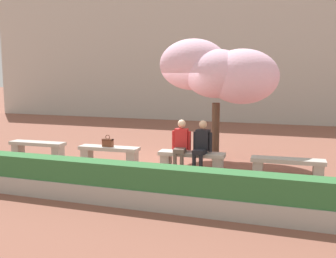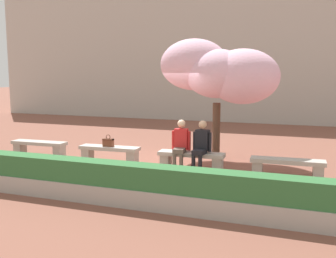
{
  "view_description": "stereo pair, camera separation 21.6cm",
  "coord_description": "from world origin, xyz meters",
  "px_view_note": "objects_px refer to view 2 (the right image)",
  "views": [
    {
      "loc": [
        3.92,
        -9.71,
        2.48
      ],
      "look_at": [
        0.48,
        0.2,
        1.0
      ],
      "focal_mm": 42.0,
      "sensor_mm": 36.0,
      "label": 1
    },
    {
      "loc": [
        4.12,
        -9.64,
        2.48
      ],
      "look_at": [
        0.48,
        0.2,
        1.0
      ],
      "focal_mm": 42.0,
      "sensor_mm": 36.0,
      "label": 2
    }
  ],
  "objects_px": {
    "stone_bench_near_west": "(110,152)",
    "stone_bench_center": "(191,158)",
    "stone_bench_near_east": "(287,165)",
    "handbag": "(108,142)",
    "cherry_tree_main": "(218,72)",
    "person_seated_right": "(201,144)",
    "person_seated_left": "(181,143)",
    "stone_bench_west_end": "(39,146)"
  },
  "relations": [
    {
      "from": "stone_bench_near_west",
      "to": "stone_bench_center",
      "type": "distance_m",
      "value": 2.41
    },
    {
      "from": "stone_bench_near_west",
      "to": "stone_bench_near_east",
      "type": "height_order",
      "value": "same"
    },
    {
      "from": "stone_bench_near_west",
      "to": "stone_bench_near_east",
      "type": "relative_size",
      "value": 1.0
    },
    {
      "from": "handbag",
      "to": "stone_bench_center",
      "type": "bearing_deg",
      "value": 0.47
    },
    {
      "from": "stone_bench_near_east",
      "to": "cherry_tree_main",
      "type": "xyz_separation_m",
      "value": [
        -2.07,
        1.44,
        2.23
      ]
    },
    {
      "from": "person_seated_right",
      "to": "cherry_tree_main",
      "type": "distance_m",
      "value": 2.36
    },
    {
      "from": "stone_bench_center",
      "to": "person_seated_left",
      "type": "distance_m",
      "value": 0.49
    },
    {
      "from": "stone_bench_near_west",
      "to": "handbag",
      "type": "height_order",
      "value": "handbag"
    },
    {
      "from": "stone_bench_center",
      "to": "person_seated_right",
      "type": "distance_m",
      "value": 0.49
    },
    {
      "from": "stone_bench_near_west",
      "to": "person_seated_left",
      "type": "height_order",
      "value": "person_seated_left"
    },
    {
      "from": "stone_bench_west_end",
      "to": "cherry_tree_main",
      "type": "xyz_separation_m",
      "value": [
        5.16,
        1.44,
        2.23
      ]
    },
    {
      "from": "stone_bench_west_end",
      "to": "person_seated_right",
      "type": "bearing_deg",
      "value": -0.6
    },
    {
      "from": "handbag",
      "to": "stone_bench_near_east",
      "type": "bearing_deg",
      "value": 0.24
    },
    {
      "from": "stone_bench_west_end",
      "to": "stone_bench_near_west",
      "type": "relative_size",
      "value": 1.0
    },
    {
      "from": "person_seated_left",
      "to": "stone_bench_west_end",
      "type": "bearing_deg",
      "value": 179.33
    },
    {
      "from": "stone_bench_near_east",
      "to": "person_seated_left",
      "type": "relative_size",
      "value": 1.36
    },
    {
      "from": "stone_bench_west_end",
      "to": "stone_bench_center",
      "type": "distance_m",
      "value": 4.82
    },
    {
      "from": "stone_bench_near_east",
      "to": "handbag",
      "type": "xyz_separation_m",
      "value": [
        -4.85,
        -0.02,
        0.28
      ]
    },
    {
      "from": "stone_bench_west_end",
      "to": "stone_bench_near_east",
      "type": "height_order",
      "value": "same"
    },
    {
      "from": "cherry_tree_main",
      "to": "person_seated_right",
      "type": "bearing_deg",
      "value": -92.27
    },
    {
      "from": "stone_bench_west_end",
      "to": "person_seated_right",
      "type": "height_order",
      "value": "person_seated_right"
    },
    {
      "from": "cherry_tree_main",
      "to": "stone_bench_near_west",
      "type": "bearing_deg",
      "value": -152.43
    },
    {
      "from": "stone_bench_near_east",
      "to": "handbag",
      "type": "bearing_deg",
      "value": -179.76
    },
    {
      "from": "stone_bench_west_end",
      "to": "cherry_tree_main",
      "type": "bearing_deg",
      "value": 15.54
    },
    {
      "from": "stone_bench_west_end",
      "to": "handbag",
      "type": "relative_size",
      "value": 5.18
    },
    {
      "from": "stone_bench_near_west",
      "to": "person_seated_right",
      "type": "distance_m",
      "value": 2.72
    },
    {
      "from": "stone_bench_center",
      "to": "stone_bench_near_east",
      "type": "relative_size",
      "value": 1.0
    },
    {
      "from": "person_seated_right",
      "to": "cherry_tree_main",
      "type": "height_order",
      "value": "cherry_tree_main"
    },
    {
      "from": "stone_bench_west_end",
      "to": "stone_bench_near_west",
      "type": "xyz_separation_m",
      "value": [
        2.41,
        0.0,
        0.0
      ]
    },
    {
      "from": "stone_bench_west_end",
      "to": "stone_bench_center",
      "type": "bearing_deg",
      "value": 0.0
    },
    {
      "from": "person_seated_right",
      "to": "handbag",
      "type": "bearing_deg",
      "value": 179.3
    },
    {
      "from": "cherry_tree_main",
      "to": "person_seated_left",
      "type": "bearing_deg",
      "value": -112.52
    },
    {
      "from": "cherry_tree_main",
      "to": "handbag",
      "type": "bearing_deg",
      "value": -152.32
    },
    {
      "from": "stone_bench_near_east",
      "to": "stone_bench_near_west",
      "type": "bearing_deg",
      "value": 180.0
    },
    {
      "from": "stone_bench_west_end",
      "to": "stone_bench_near_east",
      "type": "xyz_separation_m",
      "value": [
        7.23,
        0.0,
        0.0
      ]
    },
    {
      "from": "stone_bench_near_west",
      "to": "person_seated_right",
      "type": "height_order",
      "value": "person_seated_right"
    },
    {
      "from": "stone_bench_west_end",
      "to": "person_seated_right",
      "type": "xyz_separation_m",
      "value": [
        5.1,
        -0.05,
        0.4
      ]
    },
    {
      "from": "stone_bench_near_east",
      "to": "handbag",
      "type": "relative_size",
      "value": 5.18
    },
    {
      "from": "stone_bench_near_west",
      "to": "stone_bench_center",
      "type": "height_order",
      "value": "same"
    },
    {
      "from": "stone_bench_near_west",
      "to": "cherry_tree_main",
      "type": "distance_m",
      "value": 3.82
    },
    {
      "from": "handbag",
      "to": "cherry_tree_main",
      "type": "distance_m",
      "value": 3.69
    },
    {
      "from": "person_seated_left",
      "to": "stone_bench_near_west",
      "type": "bearing_deg",
      "value": 178.57
    }
  ]
}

